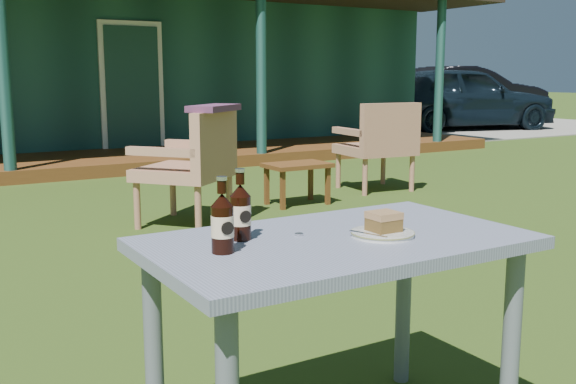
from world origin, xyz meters
TOP-DOWN VIEW (x-y plane):
  - ground at (0.00, 0.00)m, footprint 80.00×80.00m
  - gravel_strip at (10.50, 8.50)m, footprint 9.00×6.00m
  - car_near at (10.00, 7.76)m, footprint 4.51×2.66m
  - car_far at (11.57, 9.26)m, footprint 4.59×2.37m
  - cafe_table at (0.00, -1.60)m, footprint 1.20×0.70m
  - plate at (0.13, -1.66)m, footprint 0.20×0.20m
  - cake_slice at (0.14, -1.65)m, footprint 0.09×0.09m
  - fork at (0.07, -1.67)m, footprint 0.06×0.14m
  - cola_bottle_near at (-0.27, -1.47)m, footprint 0.07×0.07m
  - cola_bottle_far at (-0.39, -1.59)m, footprint 0.07×0.07m
  - bottle_cap at (-0.09, -1.52)m, footprint 0.03×0.03m
  - armchair_left at (0.95, 1.77)m, footprint 0.95×0.95m
  - armchair_right at (3.30, 2.29)m, footprint 0.75×0.71m
  - floral_throw at (1.07, 1.62)m, footprint 0.57×0.53m
  - side_table at (2.14, 2.09)m, footprint 0.60×0.40m

SIDE VIEW (x-z plane):
  - ground at x=0.00m, z-range 0.00..0.00m
  - gravel_strip at x=10.50m, z-range 0.00..0.02m
  - side_table at x=2.14m, z-range 0.14..0.54m
  - armchair_left at x=0.95m, z-range 0.06..1.00m
  - armchair_right at x=3.30m, z-range 0.06..1.00m
  - cafe_table at x=0.00m, z-range 0.26..0.98m
  - car_near at x=10.00m, z-range 0.00..1.44m
  - car_far at x=11.57m, z-range 0.00..1.44m
  - bottle_cap at x=-0.09m, z-range 0.72..0.73m
  - plate at x=0.13m, z-range 0.72..0.74m
  - fork at x=0.07m, z-range 0.73..0.74m
  - cake_slice at x=0.14m, z-range 0.73..0.80m
  - cola_bottle_far at x=-0.39m, z-range 0.70..0.92m
  - cola_bottle_near at x=-0.27m, z-range 0.70..0.92m
  - floral_throw at x=1.07m, z-range 0.94..0.99m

